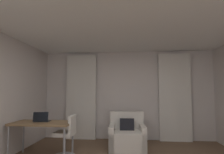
# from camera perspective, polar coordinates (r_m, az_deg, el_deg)

# --- Properties ---
(wall_window) EXTENTS (5.12, 0.06, 2.60)m
(wall_window) POSITION_cam_1_polar(r_m,az_deg,el_deg) (5.60, 4.62, -5.52)
(wall_window) COLOR silver
(wall_window) RESTS_ON ground
(ceiling) EXTENTS (5.12, 6.12, 0.06)m
(ceiling) POSITION_cam_1_polar(r_m,az_deg,el_deg) (2.85, 3.57, 21.08)
(ceiling) COLOR white
(ceiling) RESTS_ON wall_left
(curtain_left_panel) EXTENTS (0.90, 0.06, 2.50)m
(curtain_left_panel) POSITION_cam_1_polar(r_m,az_deg,el_deg) (5.66, -9.52, -5.97)
(curtain_left_panel) COLOR silver
(curtain_left_panel) RESTS_ON ground
(curtain_right_panel) EXTENTS (0.90, 0.06, 2.50)m
(curtain_right_panel) POSITION_cam_1_polar(r_m,az_deg,el_deg) (5.63, 18.83, -5.80)
(curtain_right_panel) COLOR silver
(curtain_right_panel) RESTS_ON ground
(armchair) EXTENTS (0.91, 0.81, 0.87)m
(armchair) POSITION_cam_1_polar(r_m,az_deg,el_deg) (4.81, 4.68, -17.79)
(armchair) COLOR silver
(armchair) RESTS_ON ground
(desk) EXTENTS (1.27, 0.65, 0.74)m
(desk) POSITION_cam_1_polar(r_m,az_deg,el_deg) (4.39, -20.61, -13.69)
(desk) COLOR olive
(desk) RESTS_ON ground
(desk_chair) EXTENTS (0.48, 0.48, 0.88)m
(desk_chair) POSITION_cam_1_polar(r_m,az_deg,el_deg) (4.30, -13.92, -17.93)
(desk_chair) COLOR gray
(desk_chair) RESTS_ON ground
(laptop) EXTENTS (0.35, 0.29, 0.22)m
(laptop) POSITION_cam_1_polar(r_m,az_deg,el_deg) (4.42, -20.86, -12.17)
(laptop) COLOR #2D2D33
(laptop) RESTS_ON desk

